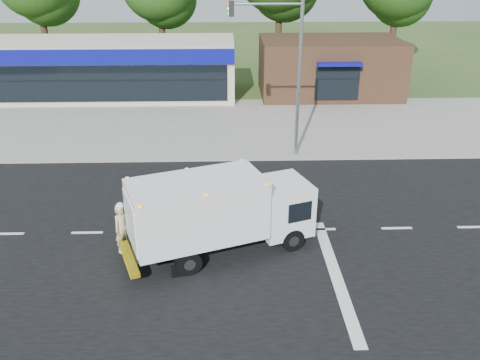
# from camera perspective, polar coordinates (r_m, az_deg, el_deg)

# --- Properties ---
(ground) EXTENTS (120.00, 120.00, 0.00)m
(ground) POSITION_cam_1_polar(r_m,az_deg,el_deg) (19.73, 0.35, -5.72)
(ground) COLOR #385123
(ground) RESTS_ON ground
(road_asphalt) EXTENTS (60.00, 14.00, 0.02)m
(road_asphalt) POSITION_cam_1_polar(r_m,az_deg,el_deg) (19.73, 0.35, -5.71)
(road_asphalt) COLOR black
(road_asphalt) RESTS_ON ground
(sidewalk) EXTENTS (60.00, 2.40, 0.12)m
(sidewalk) POSITION_cam_1_polar(r_m,az_deg,el_deg) (27.10, -0.24, 3.20)
(sidewalk) COLOR gray
(sidewalk) RESTS_ON ground
(parking_apron) EXTENTS (60.00, 9.00, 0.02)m
(parking_apron) POSITION_cam_1_polar(r_m,az_deg,el_deg) (32.58, -0.50, 6.86)
(parking_apron) COLOR gray
(parking_apron) RESTS_ON ground
(lane_markings) EXTENTS (55.20, 7.00, 0.01)m
(lane_markings) POSITION_cam_1_polar(r_m,az_deg,el_deg) (18.67, 4.68, -7.69)
(lane_markings) COLOR silver
(lane_markings) RESTS_ON road_asphalt
(ems_box_truck) EXTENTS (7.00, 4.24, 2.97)m
(ems_box_truck) POSITION_cam_1_polar(r_m,az_deg,el_deg) (17.60, -2.53, -3.39)
(ems_box_truck) COLOR black
(ems_box_truck) RESTS_ON ground
(emergency_worker) EXTENTS (0.78, 0.80, 1.97)m
(emergency_worker) POSITION_cam_1_polar(r_m,az_deg,el_deg) (18.48, -13.07, -5.25)
(emergency_worker) COLOR tan
(emergency_worker) RESTS_ON ground
(retail_strip_mall) EXTENTS (18.00, 6.20, 4.00)m
(retail_strip_mall) POSITION_cam_1_polar(r_m,az_deg,el_deg) (38.71, -14.45, 12.05)
(retail_strip_mall) COLOR beige
(retail_strip_mall) RESTS_ON ground
(brown_storefront) EXTENTS (10.00, 6.70, 4.00)m
(brown_storefront) POSITION_cam_1_polar(r_m,az_deg,el_deg) (38.60, 10.00, 12.39)
(brown_storefront) COLOR #382316
(brown_storefront) RESTS_ON ground
(traffic_signal_pole) EXTENTS (3.51, 0.25, 8.00)m
(traffic_signal_pole) POSITION_cam_1_polar(r_m,az_deg,el_deg) (25.30, 5.25, 13.05)
(traffic_signal_pole) COLOR gray
(traffic_signal_pole) RESTS_ON ground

